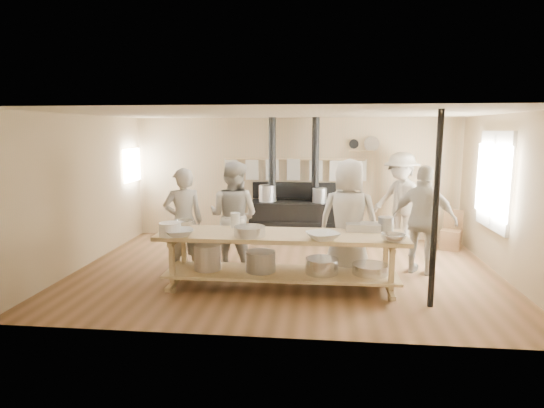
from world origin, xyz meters
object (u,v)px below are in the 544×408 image
cook_left (234,216)px  chair (451,238)px  cook_far_left (184,222)px  cook_by_window (401,200)px  stove (293,217)px  prep_table (280,255)px  roasting_pan (363,227)px  cook_right (424,220)px  cook_center (349,220)px

cook_left → chair: (4.03, 1.75, -0.69)m
cook_far_left → cook_left: size_ratio=0.95×
cook_by_window → stove: bearing=-139.9°
chair → cook_left: bearing=-132.2°
cook_far_left → chair: size_ratio=2.25×
prep_table → cook_left: 1.32m
stove → roasting_pan: stove is taller
chair → cook_far_left: bearing=-132.1°
cook_right → chair: size_ratio=2.30×
cook_far_left → roasting_pan: bearing=149.9°
cook_by_window → prep_table: bearing=-83.1°
prep_table → cook_right: 2.49m
stove → cook_by_window: stove is taller
cook_by_window → roasting_pan: cook_by_window is taller
roasting_pan → cook_center: bearing=129.3°
prep_table → cook_far_left: bearing=160.6°
cook_left → cook_right: size_ratio=1.03×
roasting_pan → cook_left: bearing=164.5°
cook_far_left → cook_by_window: (3.81, 2.28, 0.08)m
cook_by_window → chair: bearing=33.5°
prep_table → chair: prep_table is taller
cook_left → chair: 4.45m
cook_far_left → cook_left: bearing=178.7°
cook_right → chair: (0.92, 1.66, -0.66)m
stove → cook_right: bearing=-41.9°
cook_far_left → chair: bearing=178.3°
cook_by_window → roasting_pan: size_ratio=3.77×
stove → cook_far_left: size_ratio=1.49×
stove → cook_left: stove is taller
cook_right → roasting_pan: cook_right is taller
cook_center → cook_right: (1.23, 0.43, -0.06)m
cook_left → roasting_pan: (2.08, -0.58, -0.01)m
cook_far_left → cook_left: 0.83m
cook_center → cook_by_window: size_ratio=1.00×
cook_right → roasting_pan: bearing=59.7°
cook_by_window → cook_left: bearing=-103.1°
chair → cook_by_window: bearing=-166.7°
cook_far_left → stove: bearing=-148.8°
stove → cook_center: stove is taller
cook_right → cook_by_window: (-0.06, 1.84, 0.06)m
stove → cook_right: stove is taller
prep_table → cook_far_left: cook_far_left is taller
cook_right → cook_by_window: size_ratio=0.94×
cook_left → cook_center: (1.88, -0.34, 0.04)m
chair → roasting_pan: size_ratio=1.54×
cook_far_left → chair: (4.79, 2.09, -0.64)m
stove → roasting_pan: 2.97m
stove → roasting_pan: size_ratio=5.15×
prep_table → cook_right: size_ratio=2.01×
prep_table → cook_center: cook_center is taller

